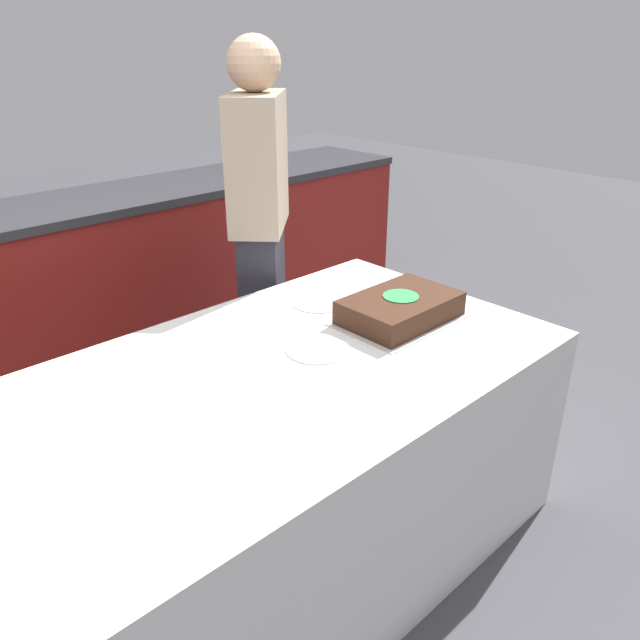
{
  "coord_description": "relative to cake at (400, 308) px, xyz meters",
  "views": [
    {
      "loc": [
        -0.85,
        -1.27,
        1.64
      ],
      "look_at": [
        0.35,
        0.0,
        0.82
      ],
      "focal_mm": 35.0,
      "sensor_mm": 36.0,
      "label": 1
    }
  ],
  "objects": [
    {
      "name": "ground_plane",
      "position": [
        -0.7,
        0.03,
        -0.77
      ],
      "size": [
        14.0,
        14.0,
        0.0
      ],
      "primitive_type": "plane",
      "color": "#424247"
    },
    {
      "name": "back_counter",
      "position": [
        -0.7,
        1.62,
        -0.31
      ],
      "size": [
        4.4,
        0.58,
        0.92
      ],
      "color": "maroon",
      "rests_on": "ground_plane"
    },
    {
      "name": "side_plate_near_cake",
      "position": [
        -0.1,
        0.3,
        -0.04
      ],
      "size": [
        0.2,
        0.2,
        0.0
      ],
      "color": "white",
      "rests_on": "dining_table"
    },
    {
      "name": "dining_table",
      "position": [
        -0.7,
        0.03,
        -0.41
      ],
      "size": [
        2.11,
        1.02,
        0.72
      ],
      "color": "silver",
      "rests_on": "ground_plane"
    },
    {
      "name": "cake",
      "position": [
        0.0,
        0.0,
        0.0
      ],
      "size": [
        0.44,
        0.3,
        0.09
      ],
      "color": "#B7B2AD",
      "rests_on": "dining_table"
    },
    {
      "name": "side_plate_right_edge",
      "position": [
        -0.36,
        0.03,
        -0.04
      ],
      "size": [
        0.2,
        0.2,
        0.0
      ],
      "color": "white",
      "rests_on": "dining_table"
    },
    {
      "name": "person_cutting_cake",
      "position": [
        -0.0,
        0.76,
        0.08
      ],
      "size": [
        0.43,
        0.42,
        1.63
      ],
      "rotation": [
        0.0,
        0.0,
        -2.38
      ],
      "color": "#282833",
      "rests_on": "ground_plane"
    }
  ]
}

